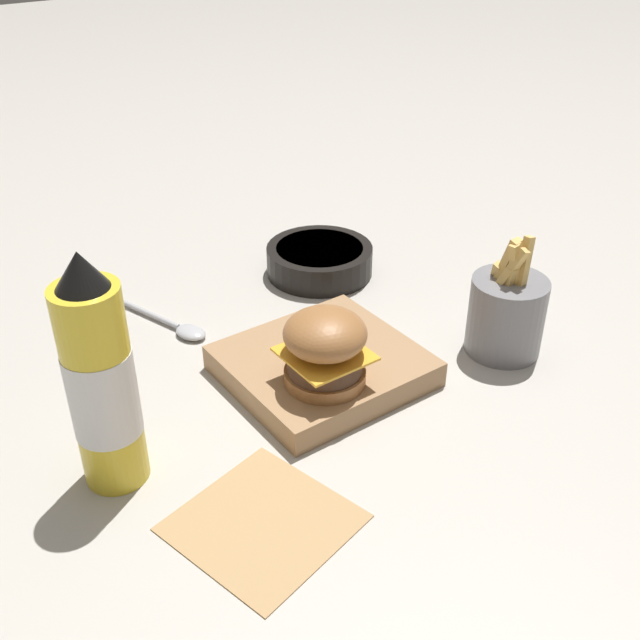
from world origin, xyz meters
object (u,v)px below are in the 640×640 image
(fries_basket, at_px, (506,314))
(spoon, at_px, (179,327))
(burger, at_px, (325,348))
(ketchup_bottle, at_px, (101,383))
(side_bowl, at_px, (320,259))
(serving_board, at_px, (320,367))

(fries_basket, xyz_separation_m, spoon, (-0.31, 0.28, -0.05))
(burger, bearing_deg, ketchup_bottle, 173.11)
(side_bowl, bearing_deg, burger, -124.67)
(fries_basket, distance_m, side_bowl, 0.31)
(ketchup_bottle, height_order, spoon, ketchup_bottle)
(fries_basket, bearing_deg, burger, 170.63)
(ketchup_bottle, relative_size, fries_basket, 1.59)
(serving_board, height_order, spoon, serving_board)
(ketchup_bottle, height_order, fries_basket, ketchup_bottle)
(burger, relative_size, spoon, 0.55)
(fries_basket, xyz_separation_m, side_bowl, (-0.07, 0.30, -0.03))
(side_bowl, distance_m, spoon, 0.25)
(serving_board, distance_m, spoon, 0.21)
(burger, xyz_separation_m, side_bowl, (0.18, 0.26, -0.05))
(serving_board, bearing_deg, burger, -119.49)
(fries_basket, height_order, spoon, fries_basket)
(serving_board, height_order, fries_basket, fries_basket)
(spoon, bearing_deg, side_bowl, 77.60)
(side_bowl, bearing_deg, ketchup_bottle, -150.99)
(ketchup_bottle, xyz_separation_m, fries_basket, (0.49, -0.07, -0.06))
(fries_basket, relative_size, side_bowl, 1.01)
(side_bowl, bearing_deg, fries_basket, -77.40)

